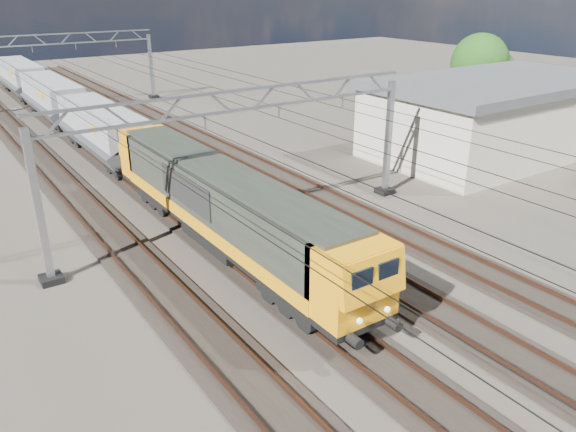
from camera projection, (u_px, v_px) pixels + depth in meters
ground at (292, 260)px, 25.46m from camera, size 160.00×160.00×0.00m
track_outer_west at (168, 297)px, 22.30m from camera, size 2.60×140.00×0.30m
track_loco at (254, 270)px, 24.39m from camera, size 2.60×140.00×0.30m
track_inner_east at (327, 247)px, 26.47m from camera, size 2.60×140.00×0.30m
track_outer_east at (389, 228)px, 28.55m from camera, size 2.60×140.00×0.30m
catenary_gantry_mid at (245, 156)px, 26.99m from camera, size 19.90×0.90×7.11m
catenary_gantry_far at (57, 68)px, 54.41m from camera, size 19.90×0.90×7.11m
overhead_wires at (205, 104)px, 29.33m from camera, size 12.03×140.00×0.53m
locomotive at (222, 203)px, 25.57m from camera, size 2.76×21.10×3.62m
hopper_wagon_lead at (102, 128)px, 39.08m from camera, size 3.38×13.00×3.25m
hopper_wagon_mid at (52, 96)px, 49.90m from camera, size 3.38×13.00×3.25m
hopper_wagon_third at (20, 76)px, 60.71m from camera, size 3.38×13.00×3.25m
industrial_shed at (495, 116)px, 40.43m from camera, size 18.60×10.60×5.40m
tree_far at (484, 65)px, 49.88m from camera, size 5.52×5.12×7.56m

